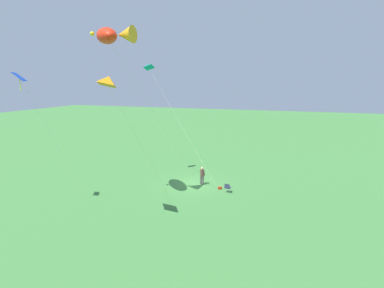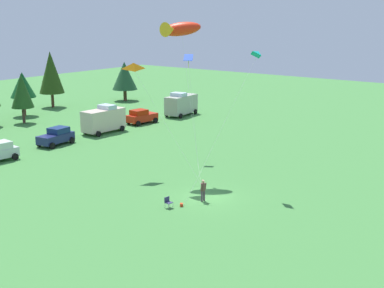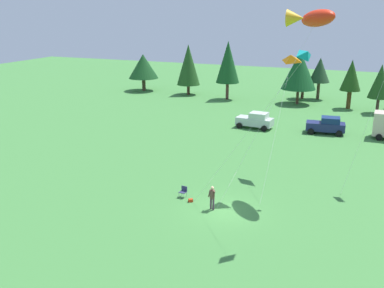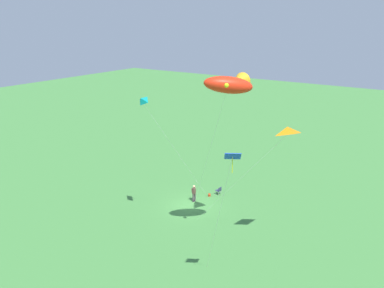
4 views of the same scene
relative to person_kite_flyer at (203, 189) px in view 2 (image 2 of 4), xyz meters
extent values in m
plane|color=#3F7F3B|center=(0.80, 0.16, -1.02)|extent=(160.00, 160.00, 0.00)
cylinder|color=#51374B|center=(0.11, -0.03, -0.60)|extent=(0.14, 0.14, 0.85)
cylinder|color=#51374B|center=(-0.10, 0.03, -0.60)|extent=(0.14, 0.14, 0.85)
cylinder|color=brown|center=(0.00, 0.00, 0.14)|extent=(0.42, 0.42, 0.62)
sphere|color=tan|center=(0.00, 0.00, 0.60)|extent=(0.24, 0.24, 0.24)
cylinder|color=brown|center=(0.18, -0.11, 0.17)|extent=(0.19, 0.13, 0.56)
cylinder|color=brown|center=(-0.21, 0.00, 0.17)|extent=(0.23, 0.14, 0.56)
cube|color=navy|center=(-2.74, 1.17, -0.60)|extent=(0.54, 0.54, 0.04)
cube|color=navy|center=(-2.71, 1.39, -0.40)|extent=(0.48, 0.11, 0.40)
cylinder|color=#A5A8AD|center=(-2.56, 0.93, -0.81)|extent=(0.03, 0.03, 0.42)
cylinder|color=#A5A8AD|center=(-2.98, 0.99, -0.81)|extent=(0.03, 0.03, 0.42)
cylinder|color=#A5A8AD|center=(-2.50, 1.35, -0.81)|extent=(0.03, 0.03, 0.42)
cylinder|color=#A5A8AD|center=(-2.92, 1.41, -0.81)|extent=(0.03, 0.03, 0.42)
cube|color=red|center=(-1.89, 0.63, -0.91)|extent=(0.39, 0.37, 0.22)
cube|color=silver|center=(-2.56, 22.91, 0.54)|extent=(2.13, 1.81, 0.65)
cylinder|color=black|center=(-1.48, 23.82, -0.68)|extent=(0.70, 0.27, 0.68)
cylinder|color=black|center=(-1.64, 21.84, -0.68)|extent=(0.70, 0.27, 0.68)
cube|color=navy|center=(4.89, 23.71, -0.23)|extent=(4.37, 2.24, 0.90)
cube|color=navy|center=(5.40, 23.76, 0.54)|extent=(2.17, 1.86, 0.65)
cylinder|color=black|center=(6.29, 24.85, -0.68)|extent=(0.70, 0.29, 0.68)
cylinder|color=black|center=(6.50, 22.88, -0.68)|extent=(0.70, 0.29, 0.68)
cylinder|color=black|center=(3.28, 24.53, -0.68)|extent=(0.70, 0.29, 0.68)
cylinder|color=black|center=(3.50, 22.56, -0.68)|extent=(0.70, 0.29, 0.68)
cube|color=beige|center=(12.53, 24.10, 0.57)|extent=(5.45, 2.33, 2.50)
cube|color=silver|center=(13.18, 24.08, 2.07)|extent=(1.45, 2.06, 0.50)
cylinder|color=black|center=(14.50, 25.24, -0.68)|extent=(0.69, 0.24, 0.68)
cylinder|color=black|center=(14.44, 22.86, -0.68)|extent=(0.69, 0.24, 0.68)
cylinder|color=black|center=(10.62, 25.33, -0.68)|extent=(0.69, 0.24, 0.68)
cylinder|color=black|center=(10.56, 22.95, -0.68)|extent=(0.69, 0.24, 0.68)
cube|color=#B72310|center=(19.44, 24.11, -0.23)|extent=(4.38, 2.26, 0.90)
cube|color=#AB1C05|center=(18.94, 24.17, 0.54)|extent=(2.17, 1.87, 0.65)
cylinder|color=black|center=(17.83, 23.30, -0.68)|extent=(0.70, 0.30, 0.68)
cylinder|color=black|center=(18.05, 25.27, -0.68)|extent=(0.70, 0.30, 0.68)
cylinder|color=black|center=(20.83, 22.96, -0.68)|extent=(0.70, 0.30, 0.68)
cylinder|color=black|center=(21.06, 24.92, -0.68)|extent=(0.70, 0.30, 0.68)
cube|color=#A0A593|center=(27.07, 23.53, 0.57)|extent=(5.58, 2.68, 2.50)
cube|color=silver|center=(26.42, 23.47, 2.07)|extent=(1.58, 2.14, 0.50)
cylinder|color=black|center=(25.24, 22.17, -0.68)|extent=(0.70, 0.28, 0.68)
cylinder|color=black|center=(25.02, 24.54, -0.68)|extent=(0.70, 0.28, 0.68)
cylinder|color=black|center=(29.11, 22.52, -0.68)|extent=(0.70, 0.28, 0.68)
cylinder|color=black|center=(28.90, 24.89, -0.68)|extent=(0.70, 0.28, 0.68)
cylinder|color=#48302C|center=(10.12, 36.70, 0.03)|extent=(0.39, 0.39, 2.09)
cone|color=#1F4819|center=(10.12, 36.70, 3.30)|extent=(2.91, 2.91, 4.45)
cylinder|color=#543120|center=(13.35, 41.01, 0.31)|extent=(0.41, 0.41, 2.66)
cone|color=#0F461E|center=(13.35, 41.01, 3.40)|extent=(3.54, 3.54, 3.53)
cylinder|color=#4A2F21|center=(20.37, 43.59, 0.09)|extent=(0.45, 0.45, 2.22)
cone|color=#243F12|center=(20.37, 43.59, 4.39)|extent=(3.80, 3.80, 6.38)
cylinder|color=#4D3322|center=(31.75, 39.13, -0.08)|extent=(0.56, 0.56, 1.89)
cone|color=#1E4829|center=(31.75, 39.13, 3.16)|extent=(4.12, 4.12, 4.58)
ellipsoid|color=red|center=(5.38, 6.34, 11.83)|extent=(3.43, 3.55, 1.57)
cone|color=gold|center=(3.83, 6.34, 11.83)|extent=(1.21, 1.23, 1.23)
sphere|color=yellow|center=(6.34, 6.72, 11.96)|extent=(0.30, 0.30, 0.30)
cylinder|color=silver|center=(2.83, 3.29, 5.41)|extent=(5.12, 6.12, 12.85)
cylinder|color=#4C3823|center=(0.28, 0.23, -1.02)|extent=(0.04, 0.04, 0.01)
pyramid|color=#0C9290|center=(5.96, -1.10, 10.00)|extent=(1.08, 1.26, 0.71)
cylinder|color=silver|center=(2.09, -0.25, 4.43)|extent=(7.50, 1.62, 10.89)
cylinder|color=#4C3823|center=(-1.65, 0.56, -1.02)|extent=(0.04, 0.04, 0.01)
pyramid|color=orange|center=(3.02, 9.86, 8.61)|extent=(1.93, 1.79, 0.83)
cylinder|color=silver|center=(2.98, 6.05, 3.67)|extent=(0.20, 7.78, 9.37)
cylinder|color=#4C3823|center=(2.88, 2.17, -1.02)|extent=(0.04, 0.04, 0.01)
cube|color=blue|center=(10.54, 9.52, 8.90)|extent=(1.08, 1.14, 0.60)
cylinder|color=yellow|center=(10.54, 9.52, 8.36)|extent=(0.04, 0.04, 0.90)
cylinder|color=silver|center=(9.32, 8.01, 3.94)|extent=(2.46, 3.04, 9.92)
cylinder|color=#4C3823|center=(8.10, 6.49, -1.02)|extent=(0.04, 0.04, 0.01)
camera|label=1|loc=(-7.77, 25.93, 8.54)|focal=28.00mm
camera|label=2|loc=(-31.74, -23.00, 13.17)|focal=50.00mm
camera|label=3|loc=(9.69, -27.10, 12.49)|focal=42.00mm
camera|label=4|loc=(27.77, 18.38, 15.96)|focal=35.00mm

